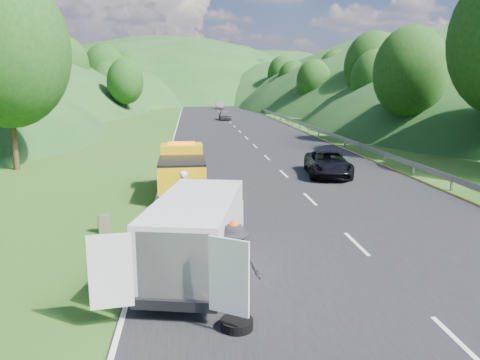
{
  "coord_description": "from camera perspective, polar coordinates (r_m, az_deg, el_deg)",
  "views": [
    {
      "loc": [
        -2.3,
        -15.99,
        5.16
      ],
      "look_at": [
        -0.34,
        2.43,
        1.3
      ],
      "focal_mm": 35.0,
      "sensor_mm": 36.0,
      "label": 1
    }
  ],
  "objects": [
    {
      "name": "woman",
      "position": [
        18.7,
        -6.7,
        -4.33
      ],
      "size": [
        0.74,
        0.8,
        1.79
      ],
      "primitive_type": "imported",
      "rotation": [
        0.0,
        0.0,
        2.1
      ],
      "color": "white",
      "rests_on": "ground"
    },
    {
      "name": "guardrail",
      "position": [
        69.83,
        4.38,
        7.49
      ],
      "size": [
        0.06,
        140.0,
        1.52
      ],
      "primitive_type": "cube",
      "color": "gray",
      "rests_on": "ground"
    },
    {
      "name": "passing_suv",
      "position": [
        26.95,
        10.61,
        0.53
      ],
      "size": [
        2.97,
        5.23,
        1.38
      ],
      "primitive_type": "imported",
      "rotation": [
        0.0,
        0.0,
        -0.14
      ],
      "color": "black",
      "rests_on": "ground"
    },
    {
      "name": "suitcase",
      "position": [
        17.12,
        -16.24,
        -5.14
      ],
      "size": [
        0.44,
        0.33,
        0.63
      ],
      "primitive_type": "cube",
      "rotation": [
        0.0,
        0.0,
        0.31
      ],
      "color": "#504E3C",
      "rests_on": "ground"
    },
    {
      "name": "worker",
      "position": [
        11.54,
        -0.72,
        -14.77
      ],
      "size": [
        1.36,
        0.9,
        1.95
      ],
      "primitive_type": "imported",
      "rotation": [
        0.0,
        0.0,
        -0.15
      ],
      "color": "black",
      "rests_on": "ground"
    },
    {
      "name": "white_van",
      "position": [
        12.73,
        -5.21,
        -6.25
      ],
      "size": [
        3.85,
        6.53,
        2.18
      ],
      "rotation": [
        0.0,
        0.0,
        -0.21
      ],
      "color": "black",
      "rests_on": "ground"
    },
    {
      "name": "dist_car_b",
      "position": [
        94.8,
        -2.52,
        8.63
      ],
      "size": [
        1.44,
        4.12,
        1.36
      ],
      "primitive_type": "imported",
      "color": "#65434F",
      "rests_on": "ground"
    },
    {
      "name": "road_surface",
      "position": [
        56.47,
        -0.66,
        6.53
      ],
      "size": [
        14.0,
        200.0,
        0.02
      ],
      "primitive_type": "cube",
      "color": "black",
      "rests_on": "ground"
    },
    {
      "name": "tow_truck",
      "position": [
        22.18,
        -7.06,
        1.26
      ],
      "size": [
        2.15,
        5.5,
        2.35
      ],
      "rotation": [
        0.0,
        0.0,
        0.01
      ],
      "color": "black",
      "rests_on": "ground"
    },
    {
      "name": "dist_car_c",
      "position": [
        108.46,
        -3.84,
        9.01
      ],
      "size": [
        1.95,
        4.8,
        1.39
      ],
      "primitive_type": "imported",
      "color": "#AE5763",
      "rests_on": "ground"
    },
    {
      "name": "dist_car_a",
      "position": [
        66.75,
        -1.85,
        7.33
      ],
      "size": [
        1.62,
        4.03,
        1.37
      ],
      "primitive_type": "imported",
      "color": "#49494D",
      "rests_on": "ground"
    },
    {
      "name": "spare_tire",
      "position": [
        10.48,
        -0.38,
        -17.71
      ],
      "size": [
        0.71,
        0.71,
        0.2
      ],
      "primitive_type": "cylinder",
      "color": "black",
      "rests_on": "ground"
    },
    {
      "name": "tree_line_right",
      "position": [
        80.26,
        12.44,
        7.81
      ],
      "size": [
        14.0,
        140.0,
        14.0
      ],
      "primitive_type": null,
      "color": "#295318",
      "rests_on": "ground"
    },
    {
      "name": "child",
      "position": [
        16.99,
        -6.92,
        -6.0
      ],
      "size": [
        0.58,
        0.51,
        1.01
      ],
      "primitive_type": "imported",
      "rotation": [
        0.0,
        0.0,
        -0.29
      ],
      "color": "tan",
      "rests_on": "ground"
    },
    {
      "name": "ground",
      "position": [
        16.96,
        2.03,
        -5.95
      ],
      "size": [
        320.0,
        320.0,
        0.0
      ],
      "primitive_type": "plane",
      "color": "#38661E",
      "rests_on": "ground"
    },
    {
      "name": "hills_backdrop",
      "position": [
        151.03,
        -2.77,
        9.79
      ],
      "size": [
        201.0,
        288.6,
        44.0
      ],
      "primitive_type": null,
      "color": "#2D5B23",
      "rests_on": "ground"
    },
    {
      "name": "tree_line_left",
      "position": [
        77.97,
        -18.58,
        7.36
      ],
      "size": [
        14.0,
        140.0,
        14.0
      ],
      "primitive_type": null,
      "color": "#295318",
      "rests_on": "ground"
    }
  ]
}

